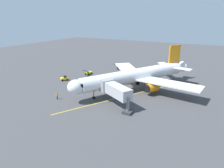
# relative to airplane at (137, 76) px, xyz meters

# --- Properties ---
(ground_plane) EXTENTS (220.00, 220.00, 0.00)m
(ground_plane) POSITION_rel_airplane_xyz_m (1.60, -2.55, -4.00)
(ground_plane) COLOR #424244
(apron_lead_in_line) EXTENTS (19.03, 35.41, 0.01)m
(apron_lead_in_line) POSITION_rel_airplane_xyz_m (0.13, 6.25, -4.00)
(apron_lead_in_line) COLOR yellow
(apron_lead_in_line) RESTS_ON ground
(airplane) EXTENTS (31.26, 37.13, 11.50)m
(airplane) POSITION_rel_airplane_xyz_m (0.00, 0.00, 0.00)
(airplane) COLOR white
(airplane) RESTS_ON ground
(jet_bridge) EXTENTS (10.93, 7.45, 5.40)m
(jet_bridge) POSITION_rel_airplane_xyz_m (0.57, 12.48, -0.24)
(jet_bridge) COLOR #B7B7BC
(jet_bridge) RESTS_ON ground
(ground_crew_marshaller) EXTENTS (0.28, 0.42, 1.71)m
(ground_crew_marshaller) POSITION_rel_airplane_xyz_m (14.45, 16.86, -3.12)
(ground_crew_marshaller) COLOR #23232D
(ground_crew_marshaller) RESTS_ON ground
(belt_loader_near_nose) EXTENTS (3.65, 4.41, 2.32)m
(belt_loader_near_nose) POSITION_rel_airplane_xyz_m (14.41, -18.43, -3.29)
(belt_loader_near_nose) COLOR white
(belt_loader_near_nose) RESTS_ON ground
(tug_portside) EXTENTS (2.54, 2.74, 1.50)m
(tug_portside) POSITION_rel_airplane_xyz_m (23.57, 4.06, -3.30)
(tug_portside) COLOR yellow
(tug_portside) RESTS_ON ground
(belt_loader_starboard_side) EXTENTS (1.57, 4.59, 2.32)m
(belt_loader_starboard_side) POSITION_rel_airplane_xyz_m (20.84, -5.61, -3.29)
(belt_loader_starboard_side) COLOR yellow
(belt_loader_starboard_side) RESTS_ON ground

